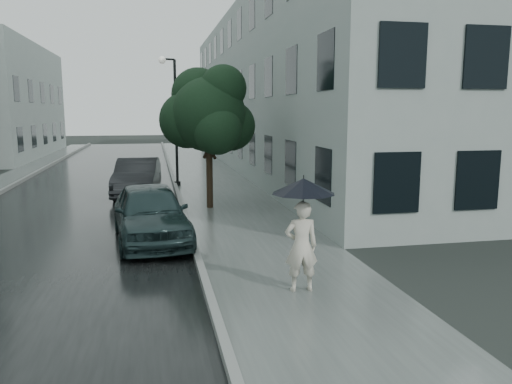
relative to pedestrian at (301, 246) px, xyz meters
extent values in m
plane|color=black|center=(-0.15, 1.00, -0.86)|extent=(120.00, 120.00, 0.00)
cube|color=slate|center=(0.10, 13.00, -0.86)|extent=(3.50, 60.00, 0.01)
cube|color=slate|center=(-1.73, 13.00, -0.78)|extent=(0.15, 60.00, 0.15)
cube|color=black|center=(-5.23, 13.00, -0.86)|extent=(6.85, 60.00, 0.00)
cube|color=slate|center=(-8.73, 13.00, -0.78)|extent=(0.15, 60.00, 0.15)
cube|color=gray|center=(5.35, 20.50, 3.64)|extent=(7.00, 36.00, 9.00)
cube|color=black|center=(1.87, 20.50, 3.64)|extent=(0.08, 32.40, 7.20)
cube|color=black|center=(-10.47, 31.00, 3.14)|extent=(0.08, 16.20, 6.40)
imported|color=beige|center=(0.00, 0.00, 0.00)|extent=(0.64, 0.44, 1.70)
cylinder|color=black|center=(0.01, -0.04, 0.57)|extent=(0.02, 0.02, 0.84)
cone|color=black|center=(0.01, -0.04, 1.13)|extent=(1.48, 1.48, 0.28)
cylinder|color=black|center=(0.01, -0.04, 1.29)|extent=(0.02, 0.02, 0.08)
cylinder|color=black|center=(0.01, -0.04, 0.12)|extent=(0.03, 0.03, 0.06)
cylinder|color=#332619|center=(-0.75, 8.41, 0.25)|extent=(0.22, 0.22, 2.22)
sphere|color=#18351F|center=(-0.75, 8.41, 2.33)|extent=(2.52, 2.52, 2.52)
sphere|color=#18351F|center=(0.03, 8.70, 1.94)|extent=(1.74, 1.74, 1.74)
sphere|color=#18351F|center=(-1.43, 8.80, 2.14)|extent=(1.94, 1.94, 1.94)
sphere|color=#18351F|center=(-0.56, 7.73, 1.84)|extent=(1.64, 1.64, 1.64)
sphere|color=#18351F|center=(-1.04, 8.99, 3.01)|extent=(1.84, 1.84, 1.84)
sphere|color=#18351F|center=(-0.27, 8.23, 3.20)|extent=(1.56, 1.56, 1.56)
cylinder|color=black|center=(-1.60, 13.79, 1.89)|extent=(0.12, 0.12, 5.49)
cylinder|color=black|center=(-1.60, 13.79, -0.76)|extent=(0.28, 0.28, 0.20)
cylinder|color=black|center=(-1.84, 13.72, 4.63)|extent=(0.50, 0.23, 0.08)
sphere|color=silver|center=(-2.13, 13.63, 4.58)|extent=(0.32, 0.32, 0.32)
imported|color=#1B2D2D|center=(-2.74, 4.21, -0.11)|extent=(2.21, 4.53, 1.49)
imported|color=black|center=(-3.26, 11.53, -0.12)|extent=(1.90, 4.55, 1.46)
camera|label=1|loc=(-2.62, -8.56, 2.48)|focal=35.00mm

